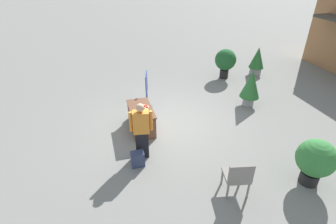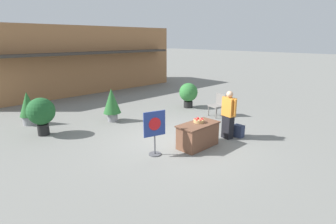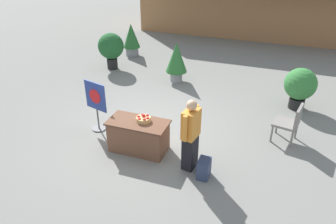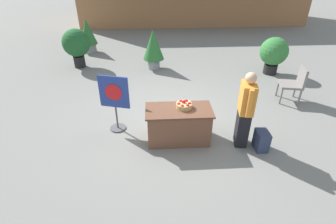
{
  "view_description": "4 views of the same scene",
  "coord_description": "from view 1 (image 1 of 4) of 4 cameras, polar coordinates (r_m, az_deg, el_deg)",
  "views": [
    {
      "loc": [
        7.1,
        -1.87,
        4.71
      ],
      "look_at": [
        0.32,
        0.09,
        0.58
      ],
      "focal_mm": 28.0,
      "sensor_mm": 36.0,
      "label": 1
    },
    {
      "loc": [
        -5.79,
        -5.57,
        3.26
      ],
      "look_at": [
        -0.27,
        0.15,
        1.03
      ],
      "focal_mm": 28.0,
      "sensor_mm": 36.0,
      "label": 2
    },
    {
      "loc": [
        2.95,
        -6.44,
        4.48
      ],
      "look_at": [
        0.61,
        0.02,
        0.69
      ],
      "focal_mm": 35.0,
      "sensor_mm": 36.0,
      "label": 3
    },
    {
      "loc": [
        -0.34,
        -5.29,
        3.49
      ],
      "look_at": [
        -0.07,
        -0.83,
        0.75
      ],
      "focal_mm": 28.0,
      "sensor_mm": 36.0,
      "label": 4
    }
  ],
  "objects": [
    {
      "name": "person_visitor",
      "position": [
        6.92,
        -5.79,
        -4.05
      ],
      "size": [
        0.33,
        0.6,
        1.62
      ],
      "rotation": [
        0.0,
        0.0,
        2.97
      ],
      "color": "black",
      "rests_on": "ground_plane"
    },
    {
      "name": "patio_chair",
      "position": [
        6.18,
        14.98,
        -13.3
      ],
      "size": [
        0.65,
        0.65,
        0.97
      ],
      "rotation": [
        0.0,
        0.0,
        2.94
      ],
      "color": "gray",
      "rests_on": "ground_plane"
    },
    {
      "name": "backpack",
      "position": [
        6.97,
        -6.61,
        -10.11
      ],
      "size": [
        0.24,
        0.34,
        0.42
      ],
      "color": "#2D3856",
      "rests_on": "ground_plane"
    },
    {
      "name": "ground_plane",
      "position": [
        8.73,
        -1.15,
        -2.34
      ],
      "size": [
        120.0,
        120.0,
        0.0
      ],
      "primitive_type": "plane",
      "color": "slate"
    },
    {
      "name": "display_table",
      "position": [
        8.26,
        -5.83,
        -1.48
      ],
      "size": [
        1.37,
        0.7,
        0.75
      ],
      "color": "brown",
      "rests_on": "ground_plane"
    },
    {
      "name": "potted_plant_far_left",
      "position": [
        9.89,
        17.59,
        5.45
      ],
      "size": [
        0.71,
        0.71,
        1.35
      ],
      "color": "gray",
      "rests_on": "ground_plane"
    },
    {
      "name": "potted_plant_near_right",
      "position": [
        12.91,
        18.84,
        10.67
      ],
      "size": [
        0.68,
        0.68,
        1.3
      ],
      "color": "gray",
      "rests_on": "ground_plane"
    },
    {
      "name": "poster_board",
      "position": [
        9.34,
        -4.66,
        5.05
      ],
      "size": [
        0.65,
        0.36,
        1.31
      ],
      "rotation": [
        0.0,
        0.0,
        -1.84
      ],
      "color": "#4C4C51",
      "rests_on": "ground_plane"
    },
    {
      "name": "potted_plant_near_left",
      "position": [
        12.11,
        12.39,
        10.86
      ],
      "size": [
        0.93,
        0.93,
        1.33
      ],
      "color": "black",
      "rests_on": "ground_plane"
    },
    {
      "name": "potted_plant_far_right",
      "position": [
        7.03,
        29.47,
        -9.0
      ],
      "size": [
        0.89,
        0.89,
        1.2
      ],
      "color": "black",
      "rests_on": "ground_plane"
    },
    {
      "name": "apple_basket",
      "position": [
        7.96,
        -5.36,
        0.86
      ],
      "size": [
        0.33,
        0.33,
        0.16
      ],
      "color": "tan",
      "rests_on": "display_table"
    }
  ]
}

